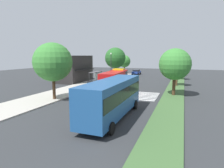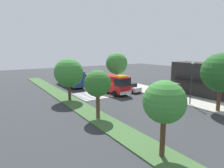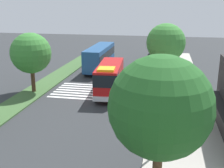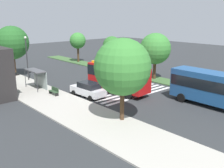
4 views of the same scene
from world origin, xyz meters
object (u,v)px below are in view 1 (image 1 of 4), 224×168
(parked_car_east, at_px, (136,72))
(sidewalk_tree_center, at_px, (115,58))
(transit_bus, at_px, (113,96))
(median_tree_center, at_px, (179,62))
(street_lamp, at_px, (111,64))
(bench_near_shelter, at_px, (88,84))
(median_tree_far_west, at_px, (175,64))
(median_tree_west, at_px, (177,64))
(sidewalk_tree_far_west, at_px, (53,62))
(fire_truck, at_px, (115,80))
(bus_stop_shelter, at_px, (97,75))
(parked_car_mid, at_px, (95,85))
(sidewalk_tree_east, at_px, (124,61))

(parked_car_east, height_order, sidewalk_tree_center, sidewalk_tree_center)
(transit_bus, relative_size, median_tree_center, 1.81)
(street_lamp, bearing_deg, parked_car_east, -5.76)
(parked_car_east, distance_m, sidewalk_tree_center, 14.66)
(street_lamp, bearing_deg, transit_bus, -158.79)
(median_tree_center, bearing_deg, bench_near_shelter, 137.87)
(median_tree_far_west, bearing_deg, median_tree_west, -0.00)
(sidewalk_tree_far_west, bearing_deg, fire_truck, -39.26)
(fire_truck, xyz_separation_m, bus_stop_shelter, (7.76, 6.71, -0.14))
(transit_bus, height_order, street_lamp, street_lamp)
(street_lamp, bearing_deg, median_tree_center, -61.38)
(parked_car_east, bearing_deg, bus_stop_shelter, 175.91)
(street_lamp, relative_size, median_tree_far_west, 0.93)
(bus_stop_shelter, bearing_deg, median_tree_center, -49.74)
(bench_near_shelter, xyz_separation_m, median_tree_far_west, (-2.73, -15.56, 4.07))
(street_lamp, relative_size, sidewalk_tree_far_west, 0.85)
(sidewalk_tree_far_west, bearing_deg, median_tree_far_west, -60.58)
(sidewalk_tree_center, bearing_deg, transit_bus, -160.84)
(parked_car_east, bearing_deg, street_lamp, 177.25)
(sidewalk_tree_center, bearing_deg, parked_car_mid, -172.34)
(fire_truck, bearing_deg, sidewalk_tree_far_west, 136.21)
(median_tree_west, bearing_deg, bus_stop_shelter, 100.42)
(median_tree_far_west, bearing_deg, fire_truck, 96.59)
(fire_truck, xyz_separation_m, sidewalk_tree_far_west, (-7.38, 6.03, 3.05))
(fire_truck, xyz_separation_m, median_tree_far_west, (1.03, -8.88, 2.64))
(parked_car_east, height_order, sidewalk_tree_east, sidewalk_tree_east)
(sidewalk_tree_east, bearing_deg, sidewalk_tree_center, -180.00)
(sidewalk_tree_center, distance_m, sidewalk_tree_east, 7.84)
(parked_car_mid, bearing_deg, sidewalk_tree_east, 2.10)
(parked_car_mid, distance_m, street_lamp, 12.81)
(fire_truck, bearing_deg, bench_near_shelter, 56.12)
(parked_car_mid, distance_m, bus_stop_shelter, 7.68)
(transit_bus, height_order, bus_stop_shelter, transit_bus)
(sidewalk_tree_east, xyz_separation_m, median_tree_center, (-3.90, -14.91, 0.14))
(sidewalk_tree_far_west, bearing_deg, transit_bus, -113.34)
(sidewalk_tree_far_west, bearing_deg, median_tree_west, -39.63)
(parked_car_east, bearing_deg, bench_near_shelter, 177.01)
(fire_truck, relative_size, parked_car_mid, 1.87)
(transit_bus, distance_m, sidewalk_tree_center, 30.63)
(parked_car_east, height_order, transit_bus, transit_bus)
(parked_car_mid, bearing_deg, street_lamp, 5.21)
(sidewalk_tree_east, distance_m, median_tree_west, 20.61)
(parked_car_mid, xyz_separation_m, median_tree_center, (20.25, -12.71, 3.52))
(bench_near_shelter, xyz_separation_m, sidewalk_tree_center, (13.33, -0.65, 4.74))
(transit_bus, bearing_deg, parked_car_east, -169.47)
(street_lamp, height_order, sidewalk_tree_east, street_lamp)
(parked_car_east, distance_m, median_tree_center, 16.51)
(sidewalk_tree_center, bearing_deg, fire_truck, -160.54)
(sidewalk_tree_east, bearing_deg, median_tree_center, -104.65)
(sidewalk_tree_center, bearing_deg, sidewalk_tree_east, 0.00)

